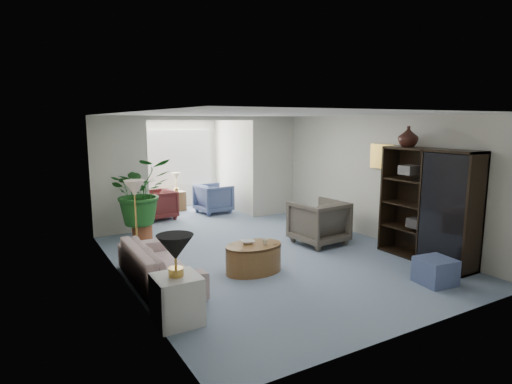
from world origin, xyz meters
TOP-DOWN VIEW (x-y plane):
  - floor at (0.00, 0.00)m, footprint 6.00×6.00m
  - sunroom_floor at (0.00, 4.10)m, footprint 2.60×2.60m
  - back_pier_left at (-1.90, 3.00)m, footprint 1.20×0.12m
  - back_pier_right at (1.90, 3.00)m, footprint 1.20×0.12m
  - back_header at (0.00, 3.00)m, footprint 2.60×0.12m
  - window_pane at (0.00, 5.18)m, footprint 2.20×0.02m
  - window_blinds at (0.00, 5.15)m, footprint 2.20×0.02m
  - framed_picture at (2.46, -0.10)m, footprint 0.04×0.50m
  - sofa at (-2.07, -0.09)m, footprint 0.79×2.00m
  - end_table at (-2.27, -1.44)m, footprint 0.53×0.53m
  - table_lamp at (-2.27, -1.44)m, footprint 0.44×0.44m
  - floor_lamp at (-2.06, 1.20)m, footprint 0.36×0.36m
  - coffee_table at (-0.62, -0.39)m, footprint 1.04×1.04m
  - coffee_bowl at (-0.67, -0.29)m, footprint 0.23×0.23m
  - coffee_cup at (-0.47, -0.49)m, footprint 0.10×0.10m
  - wingback_chair at (1.28, 0.35)m, footprint 0.99×1.02m
  - side_table_dark at (1.98, 0.65)m, footprint 0.57×0.51m
  - entertainment_cabinet at (2.23, -1.39)m, footprint 0.46×1.74m
  - cabinet_urn at (2.23, -0.89)m, footprint 0.35×0.35m
  - ottoman at (1.46, -2.18)m, footprint 0.54×0.54m
  - plant_pot at (-1.65, 2.37)m, footprint 0.40×0.40m
  - house_plant at (-1.65, 2.37)m, footprint 1.21×1.05m
  - sunroom_chair_blue at (0.67, 3.98)m, footprint 0.90×0.88m
  - sunroom_chair_maroon at (-0.83, 3.98)m, footprint 0.86×0.84m
  - sunroom_table at (-0.08, 4.73)m, footprint 0.45×0.37m
  - shelf_clutter at (2.18, -1.51)m, footprint 0.30×1.12m

SIDE VIEW (x-z plane):
  - floor at x=0.00m, z-range 0.00..0.00m
  - sunroom_floor at x=0.00m, z-range 0.00..0.00m
  - plant_pot at x=-1.65m, z-range 0.00..0.32m
  - ottoman at x=1.46m, z-range 0.00..0.39m
  - coffee_table at x=-0.62m, z-range 0.00..0.45m
  - sunroom_table at x=-0.08m, z-range 0.00..0.52m
  - sofa at x=-2.07m, z-range 0.00..0.58m
  - end_table at x=-2.27m, z-range 0.00..0.58m
  - side_table_dark at x=1.98m, z-range 0.00..0.59m
  - sunroom_chair_maroon at x=-0.83m, z-range 0.00..0.72m
  - sunroom_chair_blue at x=0.67m, z-range 0.00..0.76m
  - wingback_chair at x=1.28m, z-range 0.00..0.86m
  - coffee_bowl at x=-0.67m, z-range 0.45..0.50m
  - coffee_cup at x=-0.47m, z-range 0.45..0.54m
  - table_lamp at x=-2.27m, z-range 0.78..1.08m
  - entertainment_cabinet at x=2.23m, z-range 0.00..1.94m
  - house_plant at x=-1.65m, z-range 0.32..1.67m
  - shelf_clutter at x=2.18m, z-range 0.56..1.62m
  - back_pier_left at x=-1.90m, z-range 0.00..2.50m
  - back_pier_right at x=1.90m, z-range 0.00..2.50m
  - floor_lamp at x=-2.06m, z-range 1.11..1.39m
  - window_pane at x=0.00m, z-range 0.65..2.15m
  - window_blinds at x=0.00m, z-range 0.65..2.15m
  - framed_picture at x=2.46m, z-range 1.50..1.90m
  - cabinet_urn at x=2.23m, z-range 1.94..2.30m
  - back_header at x=0.00m, z-range 2.40..2.50m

